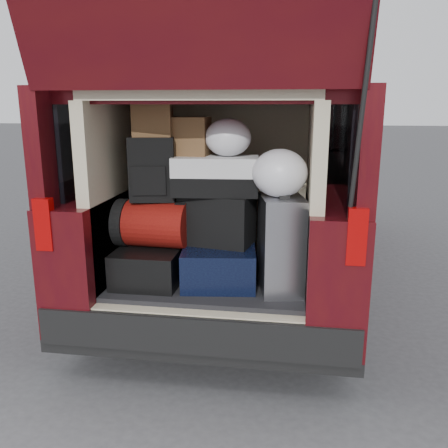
{
  "coord_description": "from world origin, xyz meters",
  "views": [
    {
      "loc": [
        0.54,
        -2.75,
        1.68
      ],
      "look_at": [
        0.09,
        0.2,
        0.93
      ],
      "focal_mm": 38.0,
      "sensor_mm": 36.0,
      "label": 1
    }
  ],
  "objects_px": {
    "backpack": "(152,169)",
    "silver_roller": "(281,244)",
    "black_soft_case": "(217,219)",
    "twotone_duffel": "(216,176)",
    "red_duffel": "(153,224)",
    "navy_hardshell": "(219,263)",
    "black_hardshell": "(152,263)"
  },
  "relations": [
    {
      "from": "black_hardshell",
      "to": "silver_roller",
      "type": "xyz_separation_m",
      "value": [
        0.85,
        -0.05,
        0.18
      ]
    },
    {
      "from": "backpack",
      "to": "red_duffel",
      "type": "bearing_deg",
      "value": -120.03
    },
    {
      "from": "backpack",
      "to": "silver_roller",
      "type": "bearing_deg",
      "value": -15.28
    },
    {
      "from": "silver_roller",
      "to": "backpack",
      "type": "distance_m",
      "value": 0.94
    },
    {
      "from": "silver_roller",
      "to": "red_duffel",
      "type": "bearing_deg",
      "value": 164.56
    },
    {
      "from": "black_hardshell",
      "to": "red_duffel",
      "type": "relative_size",
      "value": 1.22
    },
    {
      "from": "black_soft_case",
      "to": "backpack",
      "type": "xyz_separation_m",
      "value": [
        -0.41,
        -0.06,
        0.32
      ]
    },
    {
      "from": "black_soft_case",
      "to": "backpack",
      "type": "distance_m",
      "value": 0.52
    },
    {
      "from": "backpack",
      "to": "twotone_duffel",
      "type": "bearing_deg",
      "value": -4.05
    },
    {
      "from": "black_soft_case",
      "to": "red_duffel",
      "type": "bearing_deg",
      "value": -159.65
    },
    {
      "from": "black_hardshell",
      "to": "backpack",
      "type": "distance_m",
      "value": 0.62
    },
    {
      "from": "black_hardshell",
      "to": "navy_hardshell",
      "type": "distance_m",
      "value": 0.45
    },
    {
      "from": "backpack",
      "to": "twotone_duffel",
      "type": "distance_m",
      "value": 0.4
    },
    {
      "from": "navy_hardshell",
      "to": "twotone_duffel",
      "type": "xyz_separation_m",
      "value": [
        -0.03,
        0.03,
        0.57
      ]
    },
    {
      "from": "twotone_duffel",
      "to": "red_duffel",
      "type": "bearing_deg",
      "value": -177.09
    },
    {
      "from": "red_duffel",
      "to": "backpack",
      "type": "bearing_deg",
      "value": 74.03
    },
    {
      "from": "black_hardshell",
      "to": "navy_hardshell",
      "type": "height_order",
      "value": "navy_hardshell"
    },
    {
      "from": "black_soft_case",
      "to": "twotone_duffel",
      "type": "bearing_deg",
      "value": -103.25
    },
    {
      "from": "twotone_duffel",
      "to": "silver_roller",
      "type": "bearing_deg",
      "value": -20.17
    },
    {
      "from": "navy_hardshell",
      "to": "twotone_duffel",
      "type": "height_order",
      "value": "twotone_duffel"
    },
    {
      "from": "navy_hardshell",
      "to": "black_hardshell",
      "type": "bearing_deg",
      "value": 178.03
    },
    {
      "from": "backpack",
      "to": "twotone_duffel",
      "type": "xyz_separation_m",
      "value": [
        0.4,
        0.04,
        -0.04
      ]
    },
    {
      "from": "black_soft_case",
      "to": "twotone_duffel",
      "type": "distance_m",
      "value": 0.28
    },
    {
      "from": "red_duffel",
      "to": "backpack",
      "type": "relative_size",
      "value": 1.15
    },
    {
      "from": "navy_hardshell",
      "to": "red_duffel",
      "type": "relative_size",
      "value": 1.21
    },
    {
      "from": "navy_hardshell",
      "to": "silver_roller",
      "type": "height_order",
      "value": "silver_roller"
    },
    {
      "from": "black_hardshell",
      "to": "black_soft_case",
      "type": "distance_m",
      "value": 0.52
    },
    {
      "from": "silver_roller",
      "to": "twotone_duffel",
      "type": "xyz_separation_m",
      "value": [
        -0.43,
        0.12,
        0.4
      ]
    },
    {
      "from": "black_soft_case",
      "to": "backpack",
      "type": "height_order",
      "value": "backpack"
    },
    {
      "from": "red_duffel",
      "to": "black_soft_case",
      "type": "relative_size",
      "value": 1.02
    },
    {
      "from": "black_soft_case",
      "to": "backpack",
      "type": "bearing_deg",
      "value": -161.21
    },
    {
      "from": "navy_hardshell",
      "to": "silver_roller",
      "type": "relative_size",
      "value": 0.95
    }
  ]
}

